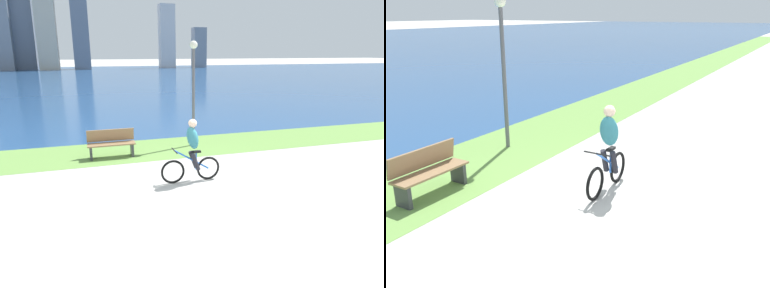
{
  "view_description": "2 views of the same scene",
  "coord_description": "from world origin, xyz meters",
  "views": [
    {
      "loc": [
        -2.57,
        -7.78,
        3.32
      ],
      "look_at": [
        0.11,
        0.78,
        0.86
      ],
      "focal_mm": 31.55,
      "sensor_mm": 36.0,
      "label": 1
    },
    {
      "loc": [
        -6.65,
        -2.96,
        3.29
      ],
      "look_at": [
        -0.43,
        0.66,
        0.96
      ],
      "focal_mm": 38.03,
      "sensor_mm": 36.0,
      "label": 2
    }
  ],
  "objects": [
    {
      "name": "cyclist_lead",
      "position": [
        -0.07,
        0.2,
        0.84
      ],
      "size": [
        1.61,
        0.52,
        1.68
      ],
      "color": "black",
      "rests_on": "ground"
    },
    {
      "name": "grass_strip_bayside",
      "position": [
        0.0,
        3.52,
        0.0
      ],
      "size": [
        120.0,
        2.7,
        0.01
      ],
      "primitive_type": "cube",
      "color": "#6B9947",
      "rests_on": "ground"
    },
    {
      "name": "ground_plane",
      "position": [
        0.0,
        0.0,
        0.0
      ],
      "size": [
        300.0,
        300.0,
        0.0
      ],
      "primitive_type": "plane",
      "color": "#B2AFA8"
    },
    {
      "name": "bench_near_path",
      "position": [
        -1.92,
        3.03,
        0.45
      ],
      "size": [
        1.5,
        0.47,
        0.9
      ],
      "color": "olive",
      "rests_on": "ground"
    },
    {
      "name": "lamppost_tall",
      "position": [
        1.05,
        3.61,
        2.43
      ],
      "size": [
        0.28,
        0.28,
        3.68
      ],
      "color": "#595960",
      "rests_on": "ground"
    }
  ]
}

